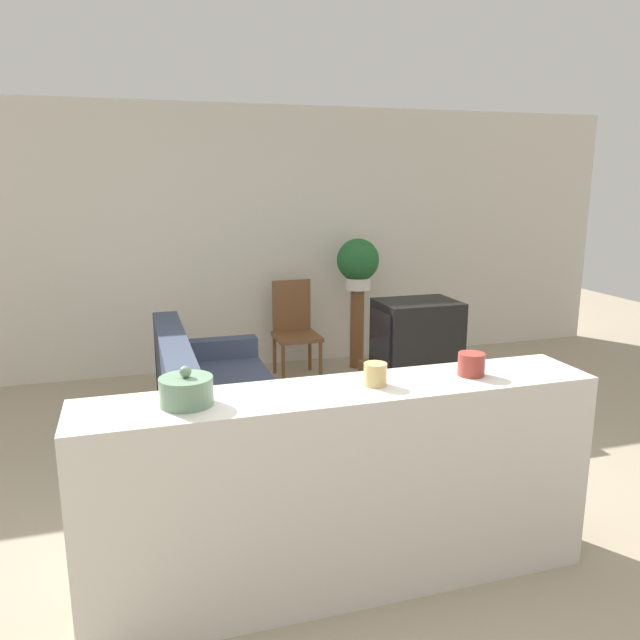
# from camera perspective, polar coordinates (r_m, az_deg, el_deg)

# --- Properties ---
(ground_plane) EXTENTS (14.00, 14.00, 0.00)m
(ground_plane) POSITION_cam_1_polar(r_m,az_deg,el_deg) (3.71, -0.05, -19.30)
(ground_plane) COLOR tan
(wall_back) EXTENTS (9.00, 0.06, 2.70)m
(wall_back) POSITION_cam_1_polar(r_m,az_deg,el_deg) (6.53, -9.05, 7.19)
(wall_back) COLOR beige
(wall_back) RESTS_ON ground_plane
(couch) EXTENTS (0.87, 1.93, 0.87)m
(couch) POSITION_cam_1_polar(r_m,az_deg,el_deg) (4.68, -9.41, -8.24)
(couch) COLOR #384256
(couch) RESTS_ON ground_plane
(tv_stand) EXTENTS (0.86, 0.54, 0.41)m
(tv_stand) POSITION_cam_1_polar(r_m,az_deg,el_deg) (5.52, 8.68, -6.02)
(tv_stand) COLOR brown
(tv_stand) RESTS_ON ground_plane
(television) EXTENTS (0.68, 0.51, 0.56)m
(television) POSITION_cam_1_polar(r_m,az_deg,el_deg) (5.39, 8.79, -1.18)
(television) COLOR black
(television) RESTS_ON tv_stand
(wooden_chair) EXTENTS (0.44, 0.44, 0.97)m
(wooden_chair) POSITION_cam_1_polar(r_m,az_deg,el_deg) (6.32, -2.34, -0.51)
(wooden_chair) COLOR brown
(wooden_chair) RESTS_ON ground_plane
(plant_stand) EXTENTS (0.15, 0.15, 0.84)m
(plant_stand) POSITION_cam_1_polar(r_m,az_deg,el_deg) (6.61, 3.40, -0.78)
(plant_stand) COLOR brown
(plant_stand) RESTS_ON ground_plane
(potted_plant) EXTENTS (0.44, 0.44, 0.53)m
(potted_plant) POSITION_cam_1_polar(r_m,az_deg,el_deg) (6.48, 3.49, 5.31)
(potted_plant) COLOR white
(potted_plant) RESTS_ON plant_stand
(foreground_counter) EXTENTS (2.47, 0.44, 1.02)m
(foreground_counter) POSITION_cam_1_polar(r_m,az_deg,el_deg) (3.12, 2.26, -15.16)
(foreground_counter) COLOR silver
(foreground_counter) RESTS_ON ground_plane
(decorative_bowl) EXTENTS (0.23, 0.23, 0.17)m
(decorative_bowl) POSITION_cam_1_polar(r_m,az_deg,el_deg) (2.75, -12.13, -6.33)
(decorative_bowl) COLOR gray
(decorative_bowl) RESTS_ON foreground_counter
(candle_jar) EXTENTS (0.11, 0.11, 0.11)m
(candle_jar) POSITION_cam_1_polar(r_m,az_deg,el_deg) (2.95, 5.08, -4.96)
(candle_jar) COLOR tan
(candle_jar) RESTS_ON foreground_counter
(coffee_tin) EXTENTS (0.13, 0.13, 0.11)m
(coffee_tin) POSITION_cam_1_polar(r_m,az_deg,el_deg) (3.17, 13.66, -3.95)
(coffee_tin) COLOR #99382D
(coffee_tin) RESTS_ON foreground_counter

